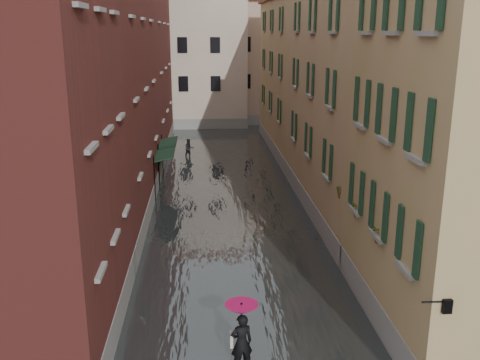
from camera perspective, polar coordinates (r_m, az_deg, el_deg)
name	(u,v)px	position (r m, az deg, el deg)	size (l,w,h in m)	color
ground	(243,302)	(19.35, 0.31, -12.89)	(120.00, 120.00, 0.00)	#575759
floodwater	(226,192)	(31.35, -1.50, -1.34)	(10.00, 60.00, 0.20)	#3F4446
building_left_mid	(82,96)	(26.74, -16.52, 8.57)	(6.00, 14.00, 12.50)	#551C1A
building_left_far	(124,62)	(41.41, -12.24, 12.18)	(6.00, 16.00, 14.00)	maroon
building_right_mid	(371,89)	(27.39, 13.80, 9.44)	(6.00, 14.00, 13.00)	tan
building_right_far	(310,78)	(41.94, 7.50, 10.72)	(6.00, 16.00, 11.50)	#94814C
building_end_cream	(184,59)	(55.05, -5.97, 12.69)	(12.00, 9.00, 13.00)	beige
building_end_pink	(271,63)	(57.52, 3.31, 12.37)	(10.00, 9.00, 12.00)	tan
awning_near	(164,155)	(30.52, -8.06, 2.65)	(1.09, 3.14, 2.80)	black
awning_far	(168,144)	(33.39, -7.74, 3.79)	(1.09, 3.29, 2.80)	black
wall_lantern	(445,305)	(13.81, 21.07, -12.34)	(0.71, 0.22, 0.35)	black
window_planters	(360,201)	(19.09, 12.67, -2.23)	(0.59, 5.44, 0.84)	brown
pedestrian_main	(241,331)	(15.34, 0.15, -15.81)	(0.95, 0.95, 2.06)	black
pedestrian_far	(189,149)	(39.98, -5.45, 3.31)	(0.74, 0.58, 1.53)	black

